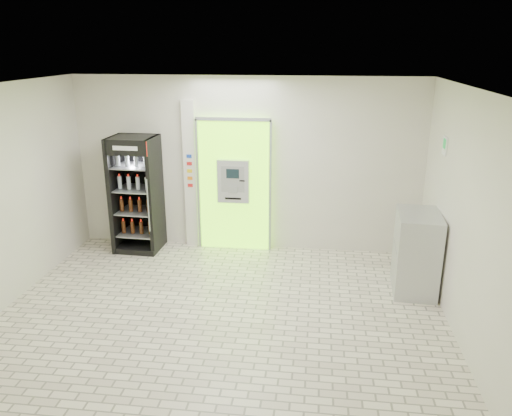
# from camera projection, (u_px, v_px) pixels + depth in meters

# --- Properties ---
(ground) EXTENTS (6.00, 6.00, 0.00)m
(ground) POSITION_uv_depth(u_px,v_px,m) (221.00, 316.00, 6.70)
(ground) COLOR beige
(ground) RESTS_ON ground
(room_shell) EXTENTS (6.00, 6.00, 6.00)m
(room_shell) POSITION_uv_depth(u_px,v_px,m) (217.00, 184.00, 6.13)
(room_shell) COLOR silver
(room_shell) RESTS_ON ground
(atm_assembly) EXTENTS (1.30, 0.24, 2.33)m
(atm_assembly) POSITION_uv_depth(u_px,v_px,m) (234.00, 184.00, 8.64)
(atm_assembly) COLOR #7DF313
(atm_assembly) RESTS_ON ground
(pillar) EXTENTS (0.22, 0.11, 2.60)m
(pillar) POSITION_uv_depth(u_px,v_px,m) (191.00, 175.00, 8.72)
(pillar) COLOR silver
(pillar) RESTS_ON ground
(beverage_cooler) EXTENTS (0.78, 0.73, 2.01)m
(beverage_cooler) POSITION_uv_depth(u_px,v_px,m) (137.00, 196.00, 8.66)
(beverage_cooler) COLOR black
(beverage_cooler) RESTS_ON ground
(steel_cabinet) EXTENTS (0.66, 0.93, 1.19)m
(steel_cabinet) POSITION_uv_depth(u_px,v_px,m) (416.00, 252.00, 7.26)
(steel_cabinet) COLOR #B1B3B9
(steel_cabinet) RESTS_ON ground
(exit_sign) EXTENTS (0.02, 0.22, 0.26)m
(exit_sign) POSITION_uv_depth(u_px,v_px,m) (445.00, 146.00, 7.01)
(exit_sign) COLOR white
(exit_sign) RESTS_ON room_shell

